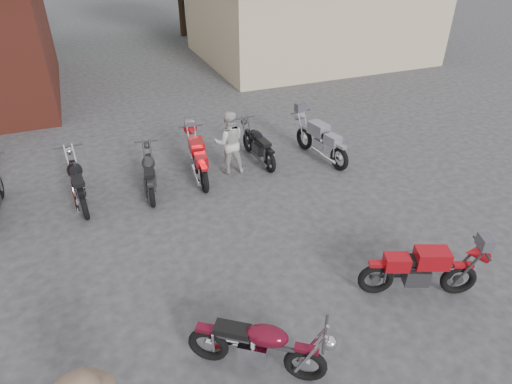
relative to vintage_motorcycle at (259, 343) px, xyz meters
name	(u,v)px	position (x,y,z in m)	size (l,w,h in m)	color
ground	(275,327)	(0.54, 0.61, -0.56)	(90.00, 90.00, 0.00)	#313133
stucco_building	(308,19)	(9.04, 15.61, 1.19)	(10.00, 8.00, 3.50)	tan
vintage_motorcycle	(259,343)	(0.00, 0.00, 0.00)	(1.94, 0.64, 1.13)	#560A1B
sportbike	(422,268)	(3.14, 0.37, 0.00)	(1.95, 0.64, 1.13)	#A70D15
helmet	(219,340)	(-0.40, 0.60, -0.44)	(0.27, 0.27, 0.25)	#A81218
person_light	(229,142)	(1.58, 5.77, 0.26)	(0.80, 0.62, 1.64)	beige
row_bike_2	(77,180)	(-2.10, 5.68, 0.02)	(2.00, 0.66, 1.16)	black
row_bike_3	(149,171)	(-0.50, 5.55, -0.03)	(1.83, 0.61, 1.06)	#252427
row_bike_4	(198,156)	(0.75, 5.78, 0.02)	(2.00, 0.66, 1.16)	#B20E16
row_bike_5	(258,143)	(2.48, 6.03, -0.03)	(1.85, 0.61, 1.07)	black
row_bike_6	(321,138)	(4.11, 5.53, 0.03)	(2.06, 0.68, 1.20)	gray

